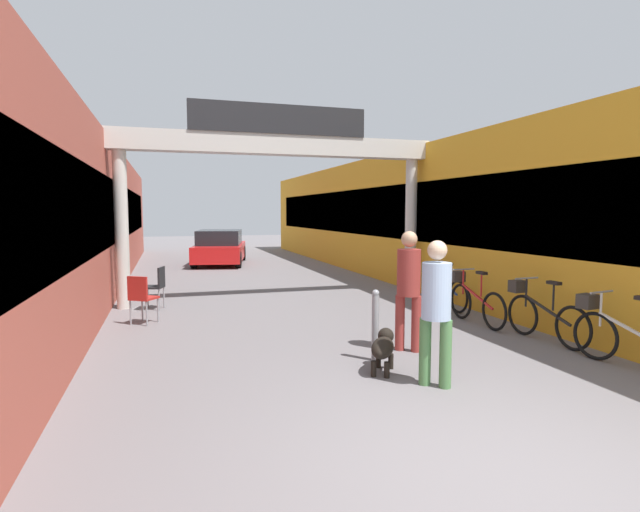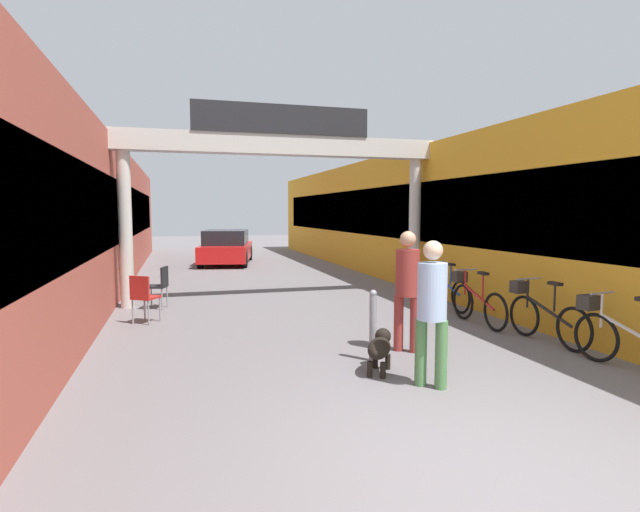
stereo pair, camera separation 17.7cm
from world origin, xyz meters
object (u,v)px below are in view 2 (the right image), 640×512
(pedestrian_companion, at_px, (407,283))
(cafe_chair_red_nearer, at_px, (143,294))
(bicycle_black_second, at_px, (543,314))
(bicycle_red_third, at_px, (475,300))
(bicycle_silver_nearest, at_px, (625,337))
(bicycle_blue_farthest, at_px, (444,288))
(cafe_chair_black_farther, at_px, (160,283))
(parked_car_red, at_px, (226,248))
(dog_on_leash, at_px, (380,347))
(bollard_post_metal, at_px, (373,325))
(pedestrian_with_dog, at_px, (432,304))

(pedestrian_companion, relative_size, cafe_chair_red_nearer, 1.98)
(bicycle_black_second, height_order, bicycle_red_third, same)
(bicycle_red_third, distance_m, cafe_chair_red_nearer, 6.05)
(bicycle_silver_nearest, bearing_deg, pedestrian_companion, 146.28)
(cafe_chair_red_nearer, bearing_deg, pedestrian_companion, -37.91)
(pedestrian_companion, relative_size, bicycle_blue_farthest, 1.04)
(cafe_chair_black_farther, bearing_deg, parked_car_red, 75.94)
(pedestrian_companion, bearing_deg, bicycle_black_second, -2.17)
(dog_on_leash, height_order, bicycle_black_second, bicycle_black_second)
(bicycle_red_third, height_order, parked_car_red, parked_car_red)
(pedestrian_companion, height_order, cafe_chair_black_farther, pedestrian_companion)
(bicycle_blue_farthest, bearing_deg, bicycle_black_second, -88.78)
(bicycle_silver_nearest, distance_m, cafe_chair_red_nearer, 7.64)
(bicycle_silver_nearest, height_order, bollard_post_metal, bollard_post_metal)
(bicycle_black_second, distance_m, bicycle_red_third, 1.43)
(pedestrian_with_dog, bearing_deg, bicycle_blue_farthest, 58.40)
(pedestrian_companion, height_order, bollard_post_metal, pedestrian_companion)
(dog_on_leash, height_order, bicycle_blue_farthest, bicycle_blue_farthest)
(bicycle_red_third, relative_size, parked_car_red, 0.40)
(pedestrian_companion, bearing_deg, cafe_chair_black_farther, 129.19)
(dog_on_leash, relative_size, parked_car_red, 0.17)
(bicycle_blue_farthest, bearing_deg, bicycle_red_third, -98.82)
(bicycle_black_second, bearing_deg, cafe_chair_red_nearer, 153.39)
(bicycle_blue_farthest, bearing_deg, cafe_chair_black_farther, 164.80)
(cafe_chair_red_nearer, xyz_separation_m, cafe_chair_black_farther, (0.24, 1.41, 0.00))
(bicycle_silver_nearest, distance_m, bicycle_black_second, 1.47)
(pedestrian_with_dog, bearing_deg, parked_car_red, 93.90)
(dog_on_leash, height_order, cafe_chair_black_farther, cafe_chair_black_farther)
(bicycle_silver_nearest, xyz_separation_m, parked_car_red, (-3.71, 14.70, 0.21))
(bollard_post_metal, bearing_deg, cafe_chair_red_nearer, 134.09)
(pedestrian_with_dog, height_order, bicycle_red_third, pedestrian_with_dog)
(bicycle_silver_nearest, bearing_deg, bicycle_red_third, 96.62)
(cafe_chair_red_nearer, bearing_deg, bicycle_blue_farthest, -1.57)
(dog_on_leash, height_order, cafe_chair_red_nearer, cafe_chair_red_nearer)
(bicycle_black_second, bearing_deg, bicycle_silver_nearest, -88.48)
(pedestrian_with_dog, xyz_separation_m, bicycle_black_second, (2.67, 1.35, -0.55))
(bicycle_blue_farthest, height_order, bollard_post_metal, bollard_post_metal)
(pedestrian_companion, height_order, bicycle_silver_nearest, pedestrian_companion)
(pedestrian_with_dog, relative_size, bicycle_red_third, 1.01)
(bicycle_red_third, relative_size, cafe_chair_black_farther, 1.90)
(pedestrian_companion, height_order, bicycle_red_third, pedestrian_companion)
(pedestrian_with_dog, distance_m, bollard_post_metal, 1.27)
(pedestrian_companion, bearing_deg, dog_on_leash, -134.11)
(bicycle_silver_nearest, relative_size, cafe_chair_black_farther, 1.88)
(cafe_chair_black_farther, bearing_deg, bicycle_blue_farthest, -15.20)
(bicycle_silver_nearest, relative_size, bollard_post_metal, 1.70)
(bicycle_silver_nearest, bearing_deg, bollard_post_metal, 157.12)
(dog_on_leash, xyz_separation_m, bicycle_black_second, (3.03, 0.67, 0.12))
(pedestrian_with_dog, bearing_deg, cafe_chair_red_nearer, 127.90)
(pedestrian_companion, bearing_deg, bollard_post_metal, -155.32)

